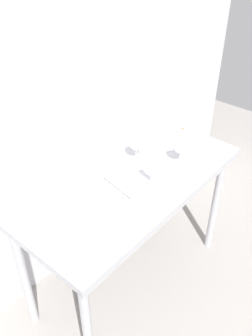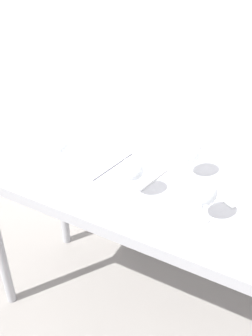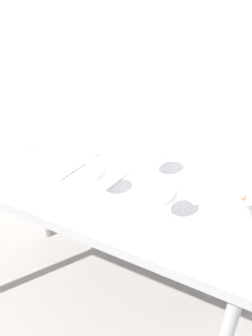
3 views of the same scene
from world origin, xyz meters
The scene contains 11 objects.
ground_plane centered at (0.00, 0.00, 0.00)m, with size 6.00×6.00×0.00m, color gray.
back_wall centered at (0.00, 0.49, 1.30)m, with size 3.80×0.04×2.60m, color silver.
steel_counter centered at (0.00, -0.01, 0.79)m, with size 1.40×0.65×0.90m.
wine_glass_near_center centered at (0.03, -0.12, 1.02)m, with size 0.09×0.09×0.17m.
wine_glass_near_right centered at (0.32, -0.12, 1.02)m, with size 0.09×0.09×0.17m.
wine_glass_far_right centered at (0.17, 0.10, 1.02)m, with size 0.09×0.09×0.17m.
wine_glass_near_left centered at (-0.32, -0.09, 1.01)m, with size 0.08×0.08×0.16m.
open_notebook centered at (-0.12, 0.00, 0.90)m, with size 0.42×0.32×0.01m.
tasting_sheet_upper centered at (-0.38, 0.17, 0.90)m, with size 0.20×0.25×0.00m, color white.
tasting_sheet_lower centered at (0.38, 0.13, 0.90)m, with size 0.17×0.24×0.00m, color white.
decanter_funnel centered at (0.56, 0.03, 0.94)m, with size 0.09×0.09×0.12m.
Camera 1 is at (-1.26, -1.04, 2.17)m, focal length 38.76 mm.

